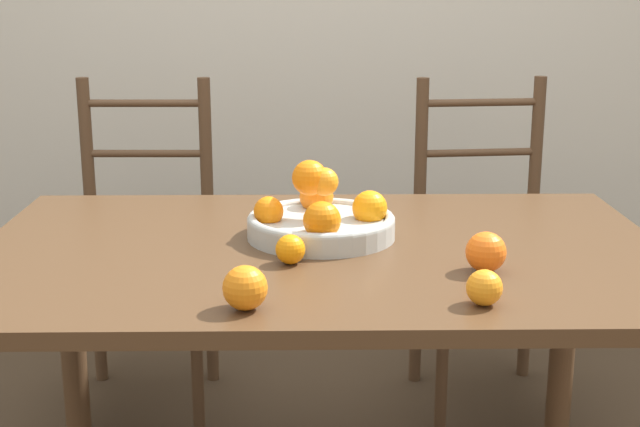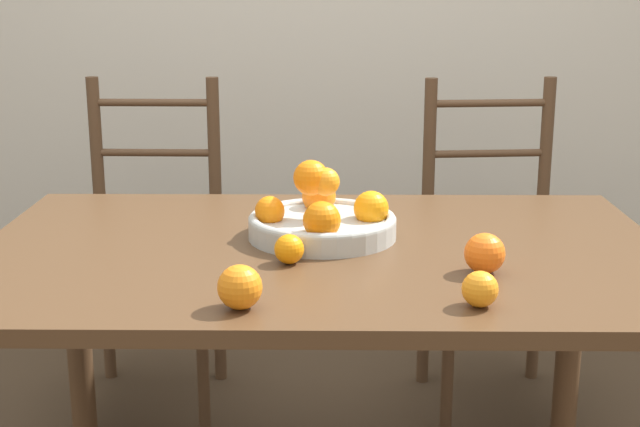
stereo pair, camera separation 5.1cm
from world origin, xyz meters
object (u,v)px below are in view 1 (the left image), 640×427
at_px(orange_loose_0, 245,288).
at_px(chair_right, 487,257).
at_px(chair_left, 143,259).
at_px(orange_loose_2, 486,252).
at_px(fruit_bowl, 320,218).
at_px(orange_loose_3, 290,249).
at_px(orange_loose_1, 484,288).

xyz_separation_m(orange_loose_0, chair_right, (0.68, 1.16, -0.31)).
bearing_deg(chair_right, chair_left, 174.56).
distance_m(orange_loose_2, chair_left, 1.33).
bearing_deg(chair_right, fruit_bowl, -132.79).
distance_m(chair_left, chair_right, 1.08).
height_order(fruit_bowl, orange_loose_0, fruit_bowl).
relative_size(fruit_bowl, orange_loose_0, 4.15).
bearing_deg(orange_loose_2, chair_left, 132.43).
xyz_separation_m(orange_loose_0, chair_left, (-0.40, 1.16, -0.31)).
bearing_deg(chair_left, chair_right, 0.91).
bearing_deg(fruit_bowl, chair_left, 127.67).
bearing_deg(chair_left, orange_loose_0, -70.02).
distance_m(fruit_bowl, chair_right, 0.94).
relative_size(orange_loose_3, chair_left, 0.06).
bearing_deg(orange_loose_1, chair_left, 126.00).
height_order(orange_loose_0, chair_left, chair_left).
distance_m(orange_loose_0, chair_left, 1.27).
xyz_separation_m(orange_loose_1, chair_right, (0.25, 1.15, -0.31)).
relative_size(orange_loose_0, chair_right, 0.08).
xyz_separation_m(orange_loose_3, chair_right, (0.60, 0.90, -0.30)).
relative_size(orange_loose_2, chair_left, 0.08).
xyz_separation_m(fruit_bowl, orange_loose_0, (-0.14, -0.46, -0.00)).
bearing_deg(chair_right, orange_loose_3, -129.19).
distance_m(orange_loose_2, orange_loose_3, 0.40).
distance_m(orange_loose_3, chair_right, 1.12).
bearing_deg(orange_loose_2, chair_right, 77.89).
bearing_deg(orange_loose_1, orange_loose_3, 145.03).
height_order(orange_loose_3, chair_right, chair_right).
bearing_deg(orange_loose_1, fruit_bowl, 123.21).
distance_m(orange_loose_1, orange_loose_3, 0.43).
xyz_separation_m(fruit_bowl, orange_loose_2, (0.33, -0.25, -0.00)).
bearing_deg(orange_loose_3, orange_loose_0, -106.13).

